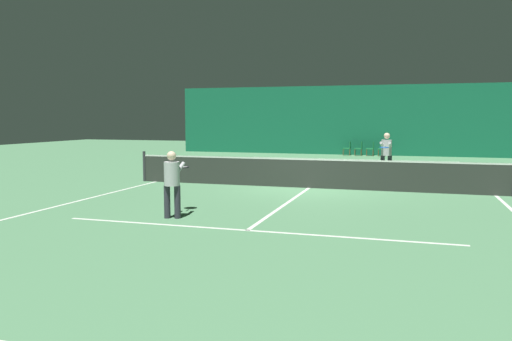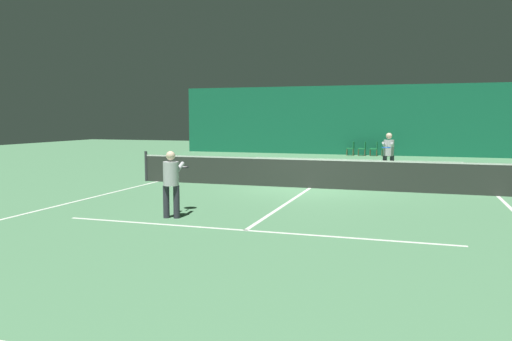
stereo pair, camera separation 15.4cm
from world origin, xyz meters
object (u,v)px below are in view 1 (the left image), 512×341
Objects in this scene: courtside_chair_0 at (348,147)px; courtside_chair_2 at (371,148)px; tennis_net at (309,172)px; player_far at (386,152)px; courtside_chair_1 at (360,148)px; courtside_chair_3 at (383,148)px; player_near at (172,179)px.

courtside_chair_0 is 1.38m from courtside_chair_2.
player_far is at bearing 59.36° from tennis_net.
courtside_chair_1 and courtside_chair_3 have the same top height.
courtside_chair_0 is at bearing -15.08° from player_near.
player_near reaches higher than courtside_chair_3.
courtside_chair_3 is (3.58, 20.46, -0.40)m from player_near.
courtside_chair_1 is (0.20, 14.78, -0.03)m from tennis_net.
player_far is (2.23, 3.76, 0.47)m from tennis_net.
tennis_net is 7.96× the size of player_near.
player_far reaches higher than courtside_chair_2.
courtside_chair_0 is (-0.50, 14.78, -0.03)m from tennis_net.
player_near reaches higher than tennis_net.
player_far reaches higher than courtside_chair_3.
tennis_net is 14.79m from courtside_chair_0.
player_far is (4.22, 9.43, 0.10)m from player_near.
player_far is 11.37m from courtside_chair_0.
tennis_net is at bearing -30.28° from player_near.
player_near is (-2.00, -5.67, 0.37)m from tennis_net.
courtside_chair_2 is 0.69m from courtside_chair_3.
courtside_chair_3 is (2.07, 0.00, 0.00)m from courtside_chair_0.
courtside_chair_1 is at bearing -167.18° from player_far.
tennis_net is at bearing -0.76° from courtside_chair_1.
courtside_chair_2 is (0.69, 0.00, 0.00)m from courtside_chair_1.
player_near reaches higher than courtside_chair_0.
player_far reaches higher than courtside_chair_1.
player_near is 20.52m from courtside_chair_0.
player_far is 2.01× the size of courtside_chair_0.
tennis_net reaches higher than courtside_chair_1.
courtside_chair_1 is (-2.03, 11.02, -0.50)m from player_far.
player_far is 11.05m from courtside_chair_3.
player_near is at bearing -9.91° from courtside_chair_3.
player_near is 20.58m from courtside_chair_1.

